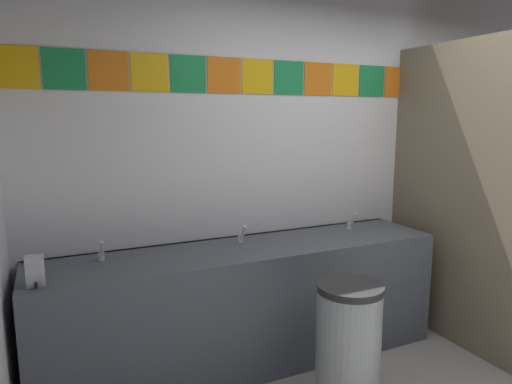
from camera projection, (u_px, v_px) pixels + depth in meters
The scene contains 9 objects.
wall_back at pixel (327, 149), 3.57m from camera, with size 4.53×0.09×2.84m.
vanity_counter at pixel (247, 304), 3.08m from camera, with size 2.74×0.60×0.82m.
faucet_left at pixel (102, 253), 2.71m from camera, with size 0.04×0.10×0.14m.
faucet_center at pixel (242, 236), 3.09m from camera, with size 0.04×0.10×0.14m.
faucet_right at pixel (351, 223), 3.46m from camera, with size 0.04×0.10×0.14m.
soap_dispenser at pixel (35, 271), 2.31m from camera, with size 0.09×0.09×0.16m.
stall_divider at pixel (509, 201), 3.11m from camera, with size 0.92×1.36×2.22m.
toilet at pixel (484, 281), 3.83m from camera, with size 0.39×0.49×0.74m.
trash_bin at pixel (348, 347), 2.59m from camera, with size 0.38×0.38×0.75m.
Camera 1 is at (-2.02, -1.27, 1.69)m, focal length 31.66 mm.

